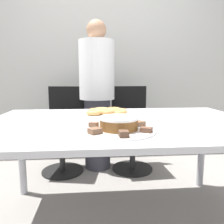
{
  "coord_description": "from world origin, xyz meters",
  "views": [
    {
      "loc": [
        -0.18,
        -1.35,
        1.0
      ],
      "look_at": [
        -0.07,
        -0.02,
        0.79
      ],
      "focal_mm": 35.0,
      "sensor_mm": 36.0,
      "label": 1
    }
  ],
  "objects_px": {
    "plate_cake": "(119,130)",
    "napkin": "(187,117)",
    "office_chair_left": "(63,131)",
    "frosted_cake": "(119,123)",
    "plate_donuts": "(107,114)",
    "person_standing": "(97,94)",
    "office_chair_right": "(132,130)"
  },
  "relations": [
    {
      "from": "plate_cake",
      "to": "napkin",
      "type": "height_order",
      "value": "plate_cake"
    },
    {
      "from": "office_chair_right",
      "to": "napkin",
      "type": "xyz_separation_m",
      "value": [
        0.22,
        -0.89,
        0.3
      ]
    },
    {
      "from": "plate_cake",
      "to": "plate_donuts",
      "type": "distance_m",
      "value": 0.5
    },
    {
      "from": "person_standing",
      "to": "frosted_cake",
      "type": "bearing_deg",
      "value": -86.03
    },
    {
      "from": "office_chair_left",
      "to": "plate_donuts",
      "type": "height_order",
      "value": "office_chair_left"
    },
    {
      "from": "person_standing",
      "to": "office_chair_right",
      "type": "distance_m",
      "value": 0.55
    },
    {
      "from": "plate_cake",
      "to": "office_chair_left",
      "type": "bearing_deg",
      "value": 110.25
    },
    {
      "from": "person_standing",
      "to": "office_chair_left",
      "type": "relative_size",
      "value": 1.76
    },
    {
      "from": "office_chair_right",
      "to": "frosted_cake",
      "type": "bearing_deg",
      "value": -106.63
    },
    {
      "from": "person_standing",
      "to": "napkin",
      "type": "xyz_separation_m",
      "value": [
        0.6,
        -0.92,
        -0.1
      ]
    },
    {
      "from": "person_standing",
      "to": "office_chair_right",
      "type": "height_order",
      "value": "person_standing"
    },
    {
      "from": "person_standing",
      "to": "napkin",
      "type": "distance_m",
      "value": 1.11
    },
    {
      "from": "office_chair_left",
      "to": "frosted_cake",
      "type": "distance_m",
      "value": 1.36
    },
    {
      "from": "person_standing",
      "to": "plate_cake",
      "type": "bearing_deg",
      "value": -86.03
    },
    {
      "from": "office_chair_right",
      "to": "plate_cake",
      "type": "xyz_separation_m",
      "value": [
        -0.29,
        -1.24,
        0.3
      ]
    },
    {
      "from": "plate_donuts",
      "to": "plate_cake",
      "type": "bearing_deg",
      "value": -87.06
    },
    {
      "from": "office_chair_left",
      "to": "plate_donuts",
      "type": "distance_m",
      "value": 0.9
    },
    {
      "from": "office_chair_left",
      "to": "plate_cake",
      "type": "xyz_separation_m",
      "value": [
        0.46,
        -1.24,
        0.3
      ]
    },
    {
      "from": "plate_cake",
      "to": "plate_donuts",
      "type": "relative_size",
      "value": 1.04
    },
    {
      "from": "office_chair_right",
      "to": "plate_cake",
      "type": "height_order",
      "value": "office_chair_right"
    },
    {
      "from": "plate_cake",
      "to": "napkin",
      "type": "xyz_separation_m",
      "value": [
        0.51,
        0.34,
        -0.0
      ]
    },
    {
      "from": "plate_donuts",
      "to": "frosted_cake",
      "type": "distance_m",
      "value": 0.51
    },
    {
      "from": "plate_cake",
      "to": "plate_donuts",
      "type": "bearing_deg",
      "value": 92.94
    },
    {
      "from": "office_chair_left",
      "to": "frosted_cake",
      "type": "bearing_deg",
      "value": -59.15
    },
    {
      "from": "office_chair_left",
      "to": "plate_donuts",
      "type": "bearing_deg",
      "value": -48.99
    },
    {
      "from": "person_standing",
      "to": "office_chair_left",
      "type": "distance_m",
      "value": 0.54
    },
    {
      "from": "plate_donuts",
      "to": "frosted_cake",
      "type": "height_order",
      "value": "frosted_cake"
    },
    {
      "from": "person_standing",
      "to": "frosted_cake",
      "type": "distance_m",
      "value": 1.27
    },
    {
      "from": "office_chair_left",
      "to": "napkin",
      "type": "xyz_separation_m",
      "value": [
        0.97,
        -0.89,
        0.3
      ]
    },
    {
      "from": "office_chair_left",
      "to": "plate_cake",
      "type": "distance_m",
      "value": 1.35
    },
    {
      "from": "plate_donuts",
      "to": "frosted_cake",
      "type": "xyz_separation_m",
      "value": [
        0.03,
        -0.5,
        0.04
      ]
    },
    {
      "from": "person_standing",
      "to": "plate_cake",
      "type": "distance_m",
      "value": 1.27
    }
  ]
}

